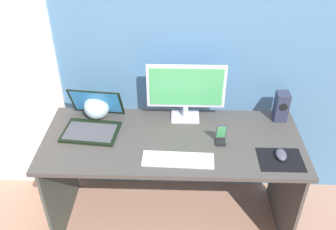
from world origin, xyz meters
The scene contains 11 objects.
ground_plane centered at (0.00, 0.00, 0.00)m, with size 8.00×8.00×0.00m, color tan.
wall_back centered at (0.00, 0.40, 1.25)m, with size 6.00×0.04×2.50m, color teal.
desk centered at (0.00, 0.00, 0.59)m, with size 1.56×0.64×0.73m.
monitor centered at (0.08, 0.23, 0.94)m, with size 0.49×0.14×0.38m.
speaker_right centered at (0.69, 0.23, 0.83)m, with size 0.08×0.09×0.20m.
laptop centered at (-0.50, 0.10, 0.78)m, with size 0.37×0.36×0.23m.
fishbowl centered at (-0.49, 0.22, 0.81)m, with size 0.17×0.17×0.17m, color silver.
keyboard_external centered at (0.04, -0.19, 0.74)m, with size 0.40×0.13×0.01m, color white.
mousepad centered at (0.61, -0.17, 0.73)m, with size 0.25×0.20×0.00m, color black.
mouse centered at (0.62, -0.15, 0.75)m, with size 0.06×0.10×0.04m, color #4B4857.
phone_in_dock centered at (0.29, -0.03, 0.78)m, with size 0.06×0.06×0.14m.
Camera 1 is at (0.03, -1.75, 2.12)m, focal length 39.49 mm.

